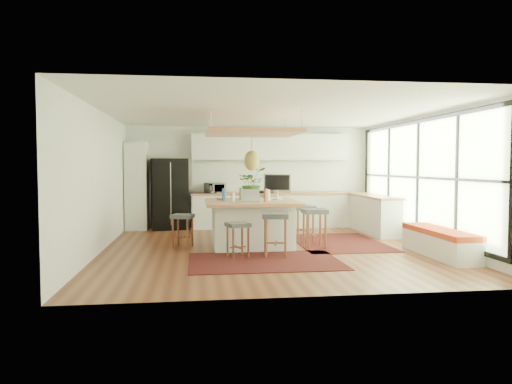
{
  "coord_description": "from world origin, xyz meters",
  "views": [
    {
      "loc": [
        -1.45,
        -9.2,
        1.64
      ],
      "look_at": [
        -0.2,
        0.5,
        1.1
      ],
      "focal_mm": 33.05,
      "sensor_mm": 36.0,
      "label": 1
    }
  ],
  "objects": [
    {
      "name": "pantry",
      "position": [
        -2.95,
        3.18,
        1.12
      ],
      "size": [
        0.55,
        0.6,
        2.25
      ],
      "primitive_type": "cube",
      "color": "silver",
      "rests_on": "floor"
    },
    {
      "name": "stool_right_back",
      "position": [
        0.87,
        0.82,
        0.35
      ],
      "size": [
        0.52,
        0.52,
        0.77
      ],
      "primitive_type": null,
      "rotation": [
        0.0,
        0.0,
        1.71
      ],
      "color": "#3E4344",
      "rests_on": "floor"
    },
    {
      "name": "right_counter_base",
      "position": [
        2.93,
        2.0,
        0.44
      ],
      "size": [
        0.6,
        2.5,
        0.88
      ],
      "primitive_type": "cube",
      "color": "silver",
      "rests_on": "floor"
    },
    {
      "name": "island_bottle_1",
      "position": [
        -0.72,
        0.2,
        1.03
      ],
      "size": [
        0.07,
        0.07,
        0.19
      ],
      "primitive_type": "cylinder",
      "color": "white",
      "rests_on": "island"
    },
    {
      "name": "rug_right",
      "position": [
        1.58,
        0.5,
        0.01
      ],
      "size": [
        1.8,
        2.6,
        0.01
      ],
      "primitive_type": "cube",
      "color": "black",
      "rests_on": "floor"
    },
    {
      "name": "back_counter_top",
      "position": [
        0.55,
        3.18,
        0.9
      ],
      "size": [
        4.24,
        0.64,
        0.05
      ],
      "primitive_type": "cube",
      "color": "#9B5937",
      "rests_on": "back_counter_base"
    },
    {
      "name": "microwave",
      "position": [
        -0.94,
        3.16,
        1.09
      ],
      "size": [
        0.56,
        0.43,
        0.33
      ],
      "primitive_type": "imported",
      "rotation": [
        0.0,
        0.0,
        0.37
      ],
      "color": "#A5A5AA",
      "rests_on": "back_counter_top"
    },
    {
      "name": "island_bottle_2",
      "position": [
        -0.07,
        0.05,
        1.03
      ],
      "size": [
        0.07,
        0.07,
        0.19
      ],
      "primitive_type": "cylinder",
      "color": "#AC5439",
      "rests_on": "island"
    },
    {
      "name": "ceiling",
      "position": [
        0.0,
        0.0,
        2.7
      ],
      "size": [
        7.0,
        7.0,
        0.0
      ],
      "primitive_type": "plane",
      "rotation": [
        3.14,
        0.0,
        0.0
      ],
      "color": "white",
      "rests_on": "ground"
    },
    {
      "name": "stool_near_right",
      "position": [
        -0.01,
        -0.83,
        0.35
      ],
      "size": [
        0.55,
        0.55,
        0.79
      ],
      "primitive_type": null,
      "rotation": [
        0.0,
        0.0,
        -0.2
      ],
      "color": "#3E4344",
      "rests_on": "floor"
    },
    {
      "name": "wall_right",
      "position": [
        3.25,
        0.0,
        1.35
      ],
      "size": [
        0.0,
        7.0,
        7.0
      ],
      "primitive_type": "plane",
      "rotation": [
        1.57,
        0.0,
        -1.57
      ],
      "color": "silver",
      "rests_on": "ground"
    },
    {
      "name": "back_counter_base",
      "position": [
        0.55,
        3.18,
        0.44
      ],
      "size": [
        4.2,
        0.6,
        0.88
      ],
      "primitive_type": "cube",
      "color": "silver",
      "rests_on": "floor"
    },
    {
      "name": "rug_near",
      "position": [
        -0.28,
        -1.26,
        0.01
      ],
      "size": [
        2.6,
        1.8,
        0.01
      ],
      "primitive_type": "cube",
      "color": "black",
      "rests_on": "floor"
    },
    {
      "name": "ceiling_panel",
      "position": [
        -0.3,
        0.4,
        2.05
      ],
      "size": [
        1.86,
        1.86,
        0.8
      ],
      "primitive_type": null,
      "color": "#9B5937",
      "rests_on": "ceiling"
    },
    {
      "name": "laptop",
      "position": [
        -0.37,
        0.01,
        1.05
      ],
      "size": [
        0.39,
        0.41,
        0.27
      ],
      "primitive_type": null,
      "rotation": [
        0.0,
        0.0,
        -0.09
      ],
      "color": "#A5A5AA",
      "rests_on": "island"
    },
    {
      "name": "wall_left",
      "position": [
        -3.25,
        0.0,
        1.35
      ],
      "size": [
        0.0,
        7.0,
        7.0
      ],
      "primitive_type": "plane",
      "rotation": [
        1.57,
        0.0,
        1.57
      ],
      "color": "silver",
      "rests_on": "ground"
    },
    {
      "name": "wall_front",
      "position": [
        0.0,
        -3.5,
        1.35
      ],
      "size": [
        6.5,
        0.0,
        6.5
      ],
      "primitive_type": "plane",
      "rotation": [
        -1.57,
        0.0,
        0.0
      ],
      "color": "silver",
      "rests_on": "ground"
    },
    {
      "name": "range",
      "position": [
        0.3,
        3.18,
        0.5
      ],
      "size": [
        0.76,
        0.62,
        1.0
      ],
      "primitive_type": null,
      "color": "#A5A5AA",
      "rests_on": "floor"
    },
    {
      "name": "island_bowl",
      "position": [
        -0.93,
        0.73,
        0.95
      ],
      "size": [
        0.24,
        0.24,
        0.05
      ],
      "primitive_type": "imported",
      "rotation": [
        0.0,
        0.0,
        0.18
      ],
      "color": "white",
      "rests_on": "island"
    },
    {
      "name": "window_wall",
      "position": [
        3.22,
        0.0,
        1.4
      ],
      "size": [
        0.1,
        6.2,
        2.6
      ],
      "primitive_type": null,
      "color": "black",
      "rests_on": "wall_right"
    },
    {
      "name": "island",
      "position": [
        -0.32,
        0.35,
        0.47
      ],
      "size": [
        1.85,
        1.85,
        0.93
      ],
      "primitive_type": null,
      "color": "#9B5937",
      "rests_on": "floor"
    },
    {
      "name": "floor",
      "position": [
        0.0,
        0.0,
        0.0
      ],
      "size": [
        7.0,
        7.0,
        0.0
      ],
      "primitive_type": "plane",
      "color": "#572819",
      "rests_on": "ground"
    },
    {
      "name": "backsplash",
      "position": [
        0.55,
        3.48,
        1.35
      ],
      "size": [
        4.2,
        0.02,
        0.8
      ],
      "primitive_type": "cube",
      "color": "white",
      "rests_on": "wall_back"
    },
    {
      "name": "island_plant",
      "position": [
        -0.24,
        0.84,
        1.2
      ],
      "size": [
        0.65,
        0.72,
        0.54
      ],
      "primitive_type": "imported",
      "rotation": [
        0.0,
        0.0,
        0.05
      ],
      "color": "#1E4C19",
      "rests_on": "island"
    },
    {
      "name": "island_bottle_4",
      "position": [
        -0.52,
        0.6,
        1.03
      ],
      "size": [
        0.07,
        0.07,
        0.19
      ],
      "primitive_type": "cylinder",
      "color": "#4E8351",
      "rests_on": "island"
    },
    {
      "name": "window_bench",
      "position": [
        2.95,
        -1.2,
        0.25
      ],
      "size": [
        0.52,
        2.0,
        0.5
      ],
      "primitive_type": null,
      "color": "silver",
      "rests_on": "floor"
    },
    {
      "name": "island_bottle_0",
      "position": [
        -0.87,
        0.45,
        1.03
      ],
      "size": [
        0.07,
        0.07,
        0.19
      ],
      "primitive_type": "cylinder",
      "color": "blue",
      "rests_on": "island"
    },
    {
      "name": "monitor",
      "position": [
        0.28,
        0.68,
        1.19
      ],
      "size": [
        0.63,
        0.43,
        0.55
      ],
      "primitive_type": null,
      "rotation": [
        0.0,
        0.0,
        -0.4
      ],
      "color": "#A5A5AA",
      "rests_on": "island"
    },
    {
      "name": "upper_cabinets",
      "position": [
        0.55,
        3.32,
        2.15
      ],
      "size": [
        4.2,
        0.34,
        0.7
      ],
      "primitive_type": "cube",
      "color": "silver",
      "rests_on": "wall_back"
    },
    {
      "name": "right_counter_top",
      "position": [
        2.93,
        2.0,
        0.9
      ],
      "size": [
        0.64,
        2.54,
        0.05
      ],
      "primitive_type": "cube",
      "color": "#9B5937",
      "rests_on": "right_counter_base"
    },
    {
      "name": "stool_right_front",
      "position": [
        0.92,
        -0.01,
        0.35
      ],
      "size": [
        0.47,
        0.47,
        0.78
      ],
      "primitive_type": null,
      "rotation": [
        0.0,
        0.0,
        1.6
      ],
      "color": "#3E4344",
      "rests_on": "floor"
    },
    {
      "name": "island_bottle_3",
      "position": [
        0.03,
        0.4,
        1.03
      ],
      "size": [
        0.07,
        0.07,
        0.19
      ],
      "primitive_type": "cylinder",
      "color": "white",
      "rests_on": "island"
    },
    {
      "name": "stool_near_left",
      "position": [
        -0.71,
        -0.91,
        0.35
      ],
      "size": [
        0.47,
        0.47,
        0.64
      ],
      "primitive_type": null,
      "rotation": [
        0.0,
        0.0,
        0.29
      ],
      "color": "#3E4344",
      "rests_on": "floor"
    },
    {
      "name": "fridge",
      "position": [
        -2.12,
        3.18,
        0.93
      ],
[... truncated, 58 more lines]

